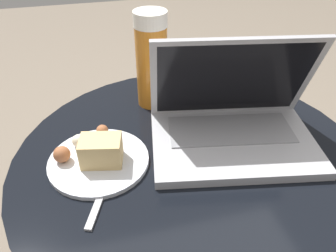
{
  "coord_description": "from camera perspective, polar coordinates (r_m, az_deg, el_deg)",
  "views": [
    {
      "loc": [
        -0.17,
        -0.47,
        0.94
      ],
      "look_at": [
        -0.04,
        0.01,
        0.58
      ],
      "focal_mm": 35.0,
      "sensor_mm": 36.0,
      "label": 1
    }
  ],
  "objects": [
    {
      "name": "laptop",
      "position": [
        0.68,
        11.22,
        0.78
      ],
      "size": [
        0.36,
        0.28,
        0.22
      ],
      "color": "#B2B2B7",
      "rests_on": "table"
    },
    {
      "name": "beer_glass",
      "position": [
        0.76,
        -2.88,
        11.37
      ],
      "size": [
        0.07,
        0.07,
        0.22
      ],
      "color": "#C6701E",
      "rests_on": "table"
    },
    {
      "name": "fork",
      "position": [
        0.6,
        -10.82,
        -9.83
      ],
      "size": [
        0.08,
        0.17,
        0.0
      ],
      "color": "#B2B2B7",
      "rests_on": "table"
    },
    {
      "name": "snack_plate",
      "position": [
        0.64,
        -12.23,
        -5.06
      ],
      "size": [
        0.19,
        0.19,
        0.06
      ],
      "color": "silver",
      "rests_on": "table"
    },
    {
      "name": "table",
      "position": [
        0.74,
        3.61,
        -12.08
      ],
      "size": [
        0.7,
        0.7,
        0.51
      ],
      "color": "#9E9EA3",
      "rests_on": "ground_plane"
    }
  ]
}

